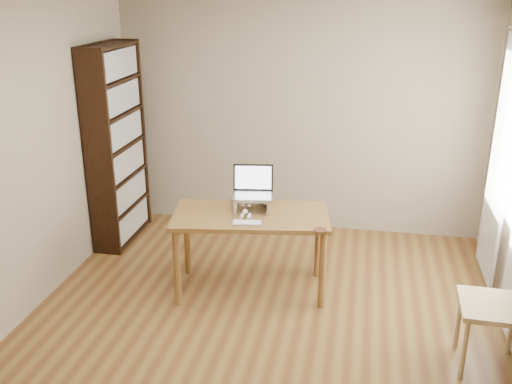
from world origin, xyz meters
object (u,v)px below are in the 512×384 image
(desk, at_px, (251,224))
(laptop, at_px, (254,188))
(chair, at_px, (508,299))
(bookshelf, at_px, (117,145))
(keyboard, at_px, (247,223))
(cat, at_px, (249,203))

(desk, bearing_deg, laptop, 81.25)
(desk, height_order, chair, chair)
(bookshelf, height_order, keyboard, bookshelf)
(desk, distance_m, laptop, 0.33)
(laptop, bearing_deg, keyboard, -96.42)
(cat, bearing_deg, bookshelf, 151.95)
(bookshelf, xyz_separation_m, cat, (1.58, -0.75, -0.24))
(laptop, relative_size, cat, 0.82)
(cat, bearing_deg, laptop, 40.77)
(bookshelf, height_order, laptop, bookshelf)
(bookshelf, distance_m, desk, 1.87)
(laptop, distance_m, chair, 2.23)
(bookshelf, bearing_deg, cat, -25.36)
(bookshelf, bearing_deg, desk, -28.05)
(desk, height_order, keyboard, keyboard)
(keyboard, height_order, chair, chair)
(desk, xyz_separation_m, chair, (2.00, -0.77, -0.07))
(desk, bearing_deg, chair, -29.67)
(keyboard, xyz_separation_m, cat, (-0.05, 0.33, 0.05))
(bookshelf, relative_size, desk, 1.44)
(chair, bearing_deg, desk, 160.82)
(bookshelf, distance_m, keyboard, 1.97)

